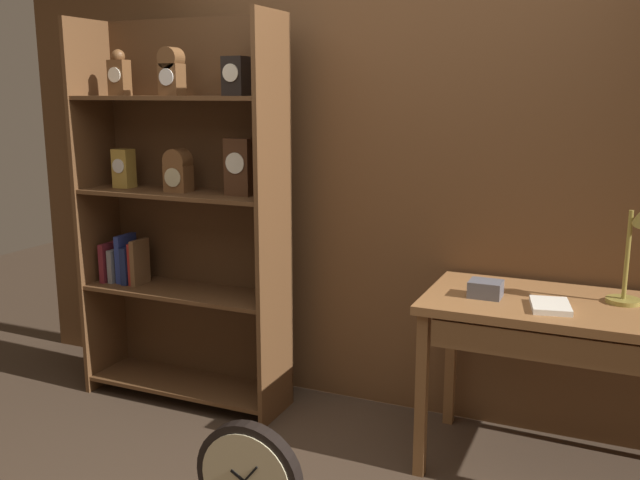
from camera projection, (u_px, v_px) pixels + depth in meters
name	position (u px, v px, depth m)	size (l,w,h in m)	color
back_wood_panel	(390.00, 175.00, 3.72)	(4.80, 0.05, 2.60)	brown
bookshelf	(182.00, 214.00, 3.87)	(1.18, 0.37, 2.13)	brown
workbench	(569.00, 326.00, 3.08)	(1.28, 0.67, 0.82)	brown
desk_lamp	(640.00, 237.00, 2.97)	(0.21, 0.21, 0.48)	olive
toolbox_small	(486.00, 289.00, 3.17)	(0.15, 0.12, 0.08)	#595960
open_repair_manual	(550.00, 306.00, 3.00)	(0.16, 0.22, 0.03)	silver
round_clock_large	(249.00, 480.00, 2.72)	(0.45, 0.11, 0.49)	black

